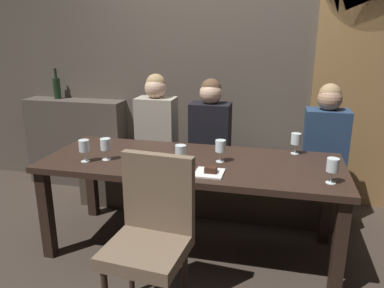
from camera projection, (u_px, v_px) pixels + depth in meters
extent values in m
plane|color=#382D26|center=(192.00, 247.00, 2.99)|extent=(9.00, 9.00, 0.00)
cube|color=brown|center=(220.00, 48.00, 3.70)|extent=(6.00, 0.12, 3.00)
cube|color=olive|center=(362.00, 100.00, 3.46)|extent=(0.90, 0.05, 2.10)
cube|color=#494138|center=(78.00, 142.00, 4.16)|extent=(1.10, 0.28, 0.95)
cube|color=black|center=(47.00, 214.00, 2.79)|extent=(0.08, 0.08, 0.69)
cube|color=black|center=(339.00, 250.00, 2.34)|extent=(0.08, 0.08, 0.69)
cube|color=black|center=(92.00, 180.00, 3.44)|extent=(0.08, 0.08, 0.69)
cube|color=black|center=(327.00, 202.00, 2.99)|extent=(0.08, 0.08, 0.69)
cube|color=#302119|center=(192.00, 163.00, 2.78)|extent=(2.20, 0.84, 0.04)
cube|color=#40352A|center=(208.00, 192.00, 3.59)|extent=(2.50, 0.40, 0.35)
cube|color=brown|center=(209.00, 170.00, 3.53)|extent=(2.50, 0.44, 0.10)
cylinder|color=#302119|center=(131.00, 266.00, 2.41)|extent=(0.04, 0.04, 0.42)
cylinder|color=#302119|center=(185.00, 274.00, 2.33)|extent=(0.04, 0.04, 0.42)
cube|color=brown|center=(146.00, 251.00, 2.13)|extent=(0.48, 0.48, 0.08)
cube|color=brown|center=(158.00, 192.00, 2.22)|extent=(0.44, 0.10, 0.48)
cube|color=#9E9384|center=(157.00, 130.00, 3.54)|extent=(0.36, 0.24, 0.62)
sphere|color=#DBB293|center=(156.00, 88.00, 3.42)|extent=(0.20, 0.20, 0.20)
sphere|color=#9E7F56|center=(156.00, 84.00, 3.42)|extent=(0.18, 0.18, 0.18)
cube|color=black|center=(210.00, 135.00, 3.42)|extent=(0.36, 0.24, 0.59)
sphere|color=#DBB293|center=(211.00, 93.00, 3.31)|extent=(0.20, 0.20, 0.20)
sphere|color=brown|center=(211.00, 89.00, 3.31)|extent=(0.18, 0.18, 0.18)
cube|color=navy|center=(325.00, 143.00, 3.20)|extent=(0.36, 0.24, 0.58)
sphere|color=tan|center=(330.00, 99.00, 3.09)|extent=(0.20, 0.20, 0.20)
sphere|color=#9E7F56|center=(330.00, 94.00, 3.09)|extent=(0.18, 0.18, 0.18)
cylinder|color=black|center=(57.00, 88.00, 4.07)|extent=(0.08, 0.08, 0.22)
cylinder|color=black|center=(55.00, 74.00, 4.02)|extent=(0.03, 0.03, 0.09)
cylinder|color=black|center=(55.00, 69.00, 4.01)|extent=(0.03, 0.03, 0.02)
cylinder|color=silver|center=(181.00, 167.00, 2.62)|extent=(0.06, 0.06, 0.00)
cylinder|color=silver|center=(181.00, 162.00, 2.61)|extent=(0.01, 0.01, 0.07)
cylinder|color=silver|center=(181.00, 151.00, 2.59)|extent=(0.08, 0.08, 0.08)
cylinder|color=silver|center=(295.00, 153.00, 2.92)|extent=(0.06, 0.06, 0.00)
cylinder|color=silver|center=(295.00, 149.00, 2.91)|extent=(0.01, 0.01, 0.07)
cylinder|color=silver|center=(296.00, 139.00, 2.89)|extent=(0.08, 0.08, 0.08)
cylinder|color=gold|center=(296.00, 142.00, 2.90)|extent=(0.07, 0.07, 0.03)
cylinder|color=silver|center=(107.00, 160.00, 2.78)|extent=(0.06, 0.06, 0.00)
cylinder|color=silver|center=(106.00, 154.00, 2.77)|extent=(0.01, 0.01, 0.07)
cylinder|color=silver|center=(106.00, 144.00, 2.75)|extent=(0.08, 0.08, 0.08)
cylinder|color=maroon|center=(106.00, 148.00, 2.76)|extent=(0.07, 0.07, 0.03)
cylinder|color=silver|center=(85.00, 161.00, 2.75)|extent=(0.06, 0.06, 0.00)
cylinder|color=silver|center=(85.00, 156.00, 2.74)|extent=(0.01, 0.01, 0.07)
cylinder|color=silver|center=(84.00, 146.00, 2.71)|extent=(0.08, 0.08, 0.08)
cylinder|color=silver|center=(220.00, 161.00, 2.74)|extent=(0.06, 0.06, 0.00)
cylinder|color=silver|center=(220.00, 156.00, 2.73)|extent=(0.01, 0.01, 0.07)
cylinder|color=silver|center=(220.00, 146.00, 2.71)|extent=(0.08, 0.08, 0.08)
cylinder|color=silver|center=(331.00, 183.00, 2.36)|extent=(0.06, 0.06, 0.00)
cylinder|color=silver|center=(331.00, 177.00, 2.35)|extent=(0.01, 0.01, 0.07)
cylinder|color=silver|center=(333.00, 165.00, 2.32)|extent=(0.08, 0.08, 0.08)
cylinder|color=maroon|center=(332.00, 167.00, 2.33)|extent=(0.07, 0.07, 0.05)
cube|color=white|center=(209.00, 173.00, 2.51)|extent=(0.19, 0.19, 0.01)
cube|color=#381E14|center=(211.00, 170.00, 2.50)|extent=(0.08, 0.06, 0.04)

